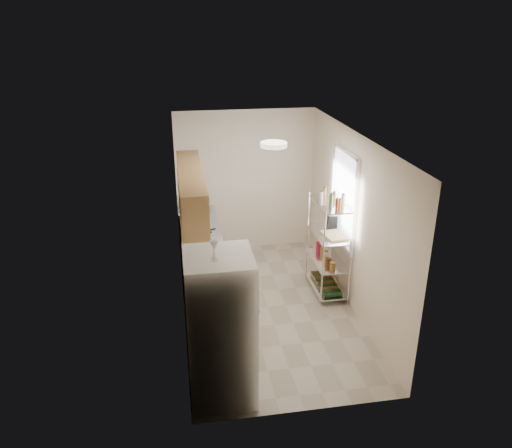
{
  "coord_description": "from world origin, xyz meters",
  "views": [
    {
      "loc": [
        -1.26,
        -6.39,
        4.04
      ],
      "look_at": [
        -0.13,
        0.25,
        1.27
      ],
      "focal_mm": 35.0,
      "sensor_mm": 36.0,
      "label": 1
    }
  ],
  "objects_px": {
    "espresso_machine": "(332,220)",
    "refrigerator": "(221,328)",
    "frying_pan_large": "(195,231)",
    "rice_cooker": "(201,235)",
    "cutting_board": "(335,235)"
  },
  "relations": [
    {
      "from": "espresso_machine",
      "to": "cutting_board",
      "type": "bearing_deg",
      "value": -93.68
    },
    {
      "from": "refrigerator",
      "to": "cutting_board",
      "type": "relative_size",
      "value": 4.38
    },
    {
      "from": "refrigerator",
      "to": "frying_pan_large",
      "type": "height_order",
      "value": "refrigerator"
    },
    {
      "from": "espresso_machine",
      "to": "frying_pan_large",
      "type": "bearing_deg",
      "value": 172.41
    },
    {
      "from": "espresso_machine",
      "to": "refrigerator",
      "type": "bearing_deg",
      "value": -127.43
    },
    {
      "from": "rice_cooker",
      "to": "frying_pan_large",
      "type": "distance_m",
      "value": 0.37
    },
    {
      "from": "rice_cooker",
      "to": "frying_pan_large",
      "type": "xyz_separation_m",
      "value": [
        -0.08,
        0.35,
        -0.07
      ]
    },
    {
      "from": "refrigerator",
      "to": "rice_cooker",
      "type": "bearing_deg",
      "value": 91.29
    },
    {
      "from": "cutting_board",
      "to": "espresso_machine",
      "type": "height_order",
      "value": "espresso_machine"
    },
    {
      "from": "cutting_board",
      "to": "espresso_machine",
      "type": "xyz_separation_m",
      "value": [
        0.04,
        0.34,
        0.11
      ]
    },
    {
      "from": "rice_cooker",
      "to": "cutting_board",
      "type": "xyz_separation_m",
      "value": [
        1.99,
        -0.4,
        0.03
      ]
    },
    {
      "from": "frying_pan_large",
      "to": "espresso_machine",
      "type": "xyz_separation_m",
      "value": [
        2.11,
        -0.41,
        0.21
      ]
    },
    {
      "from": "frying_pan_large",
      "to": "refrigerator",
      "type": "bearing_deg",
      "value": -66.53
    },
    {
      "from": "rice_cooker",
      "to": "cutting_board",
      "type": "distance_m",
      "value": 2.03
    },
    {
      "from": "rice_cooker",
      "to": "espresso_machine",
      "type": "height_order",
      "value": "espresso_machine"
    }
  ]
}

